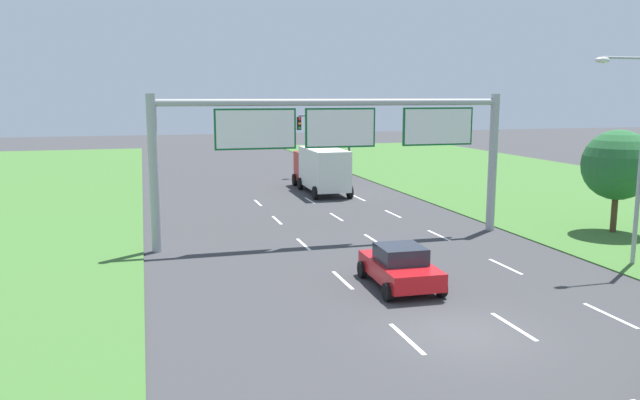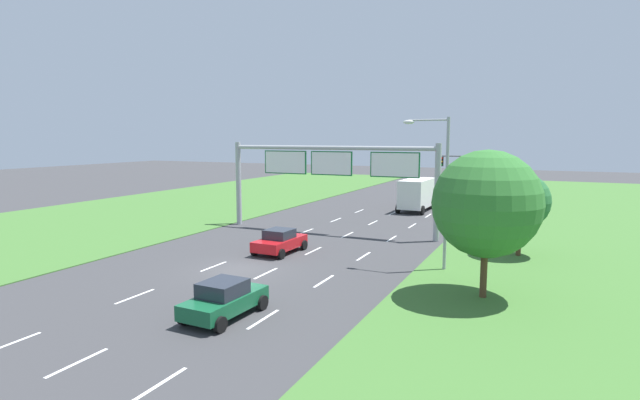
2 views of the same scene
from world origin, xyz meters
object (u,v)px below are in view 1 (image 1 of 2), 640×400
Objects in this scene: traffic_light_mast at (328,132)px; street_lamp at (635,142)px; car_lead_silver at (400,267)px; roadside_tree_mid at (618,165)px; box_truck at (321,168)px; sign_gantry at (340,137)px.

street_lamp is at bearing -83.56° from traffic_light_mast.
roadside_tree_mid is at bearing 23.27° from car_lead_silver.
box_truck is 9.33m from traffic_light_mast.
sign_gantry is (-3.30, -14.94, 3.23)m from box_truck.
sign_gantry is at bearing 170.23° from roadside_tree_mid.
street_lamp is (3.51, -31.14, 1.21)m from traffic_light_mast.
sign_gantry reaches higher than roadside_tree_mid.
sign_gantry is 2.03× the size of street_lamp.
sign_gantry reaches higher than car_lead_silver.
car_lead_silver is 10.97m from street_lamp.
box_truck reaches higher than car_lead_silver.
box_truck is (3.49, 22.78, 0.98)m from car_lead_silver.
roadside_tree_mid is at bearing -9.77° from sign_gantry.
street_lamp is 6.78m from roadside_tree_mid.
car_lead_silver is 0.48× the size of street_lamp.
street_lamp is (10.08, 0.18, 4.32)m from car_lead_silver.
street_lamp is at bearing -37.74° from sign_gantry.
traffic_light_mast is at bearing 106.08° from roadside_tree_mid.
box_truck is at bearing 121.30° from roadside_tree_mid.
roadside_tree_mid is at bearing 53.19° from street_lamp.
traffic_light_mast reaches higher than roadside_tree_mid.
roadside_tree_mid is at bearing -57.32° from box_truck.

